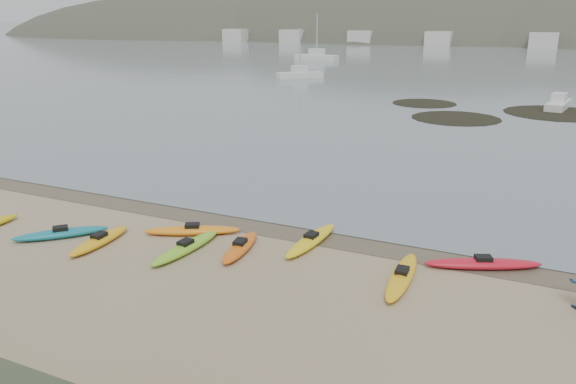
% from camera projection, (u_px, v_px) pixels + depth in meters
% --- Properties ---
extents(ground, '(600.00, 600.00, 0.00)m').
position_uv_depth(ground, '(288.00, 226.00, 23.24)').
color(ground, tan).
rests_on(ground, ground).
extents(wet_sand, '(60.00, 60.00, 0.00)m').
position_uv_depth(wet_sand, '(285.00, 229.00, 22.98)').
color(wet_sand, brown).
rests_on(wet_sand, ground).
extents(water, '(1200.00, 1200.00, 0.00)m').
position_uv_depth(water, '(539.00, 32.00, 282.57)').
color(water, slate).
rests_on(water, ground).
extents(kayaks, '(25.00, 8.14, 0.34)m').
position_uv_depth(kayaks, '(252.00, 249.00, 20.55)').
color(kayaks, yellow).
rests_on(kayaks, ground).
extents(kelp_mats, '(19.50, 14.52, 0.04)m').
position_uv_depth(kelp_mats, '(494.00, 113.00, 50.23)').
color(kelp_mats, black).
rests_on(kelp_mats, water).
extents(moored_boats, '(93.37, 77.97, 1.18)m').
position_uv_depth(moored_boats, '(545.00, 67.00, 89.30)').
color(moored_boats, silver).
rests_on(moored_boats, ground).
extents(far_town, '(199.00, 5.00, 4.00)m').
position_uv_depth(far_town, '(544.00, 41.00, 145.57)').
color(far_town, beige).
rests_on(far_town, ground).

